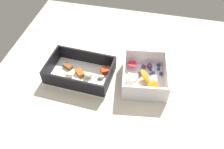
{
  "coord_description": "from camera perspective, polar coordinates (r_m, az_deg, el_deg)",
  "views": [
    {
      "loc": [
        9.06,
        -47.17,
        58.45
      ],
      "look_at": [
        -1.68,
        0.46,
        4.0
      ],
      "focal_mm": 37.67,
      "sensor_mm": 36.0,
      "label": 1
    }
  ],
  "objects": [
    {
      "name": "pasta_container",
      "position": [
        0.75,
        -7.6,
        0.43
      ],
      "size": [
        20.8,
        14.1,
        5.36
      ],
      "rotation": [
        0.0,
        0.0,
        -0.06
      ],
      "color": "white",
      "rests_on": "table_surface"
    },
    {
      "name": "candy_bar",
      "position": [
        0.81,
        6.66,
        4.45
      ],
      "size": [
        7.16,
        2.92,
        1.2
      ],
      "primitive_type": "cube",
      "rotation": [
        0.0,
        0.0,
        -0.07
      ],
      "color": "#51197A",
      "rests_on": "table_surface"
    },
    {
      "name": "table_surface",
      "position": [
        0.75,
        1.18,
        -2.0
      ],
      "size": [
        80.0,
        80.0,
        2.0
      ],
      "primitive_type": "cube",
      "color": "beige",
      "rests_on": "ground"
    },
    {
      "name": "fruit_bowl",
      "position": [
        0.73,
        7.81,
        -0.53
      ],
      "size": [
        15.4,
        17.22,
        6.27
      ],
      "rotation": [
        0.0,
        0.0,
        0.14
      ],
      "color": "white",
      "rests_on": "table_surface"
    }
  ]
}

